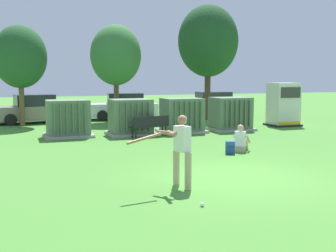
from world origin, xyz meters
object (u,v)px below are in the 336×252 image
Objects in this scene: parked_car_leftmost at (33,110)px; parked_car_left_of_center at (123,107)px; transformer_west at (68,119)px; sports_ball at (202,204)px; parked_car_right_of_center at (212,105)px; generator_enclosure at (283,105)px; seated_spectator at (241,141)px; transformer_mid_west at (131,117)px; park_bench at (150,125)px; transformer_mid_east at (182,116)px; transformer_east at (230,114)px; backpack at (230,148)px; batter at (180,147)px.

parked_car_leftmost is 1.00× the size of parked_car_left_of_center.
transformer_west is 11.29m from sports_ball.
transformer_west is 0.49× the size of parked_car_right_of_center.
seated_spectator is (-6.02, -6.06, -0.76)m from generator_enclosure.
parked_car_right_of_center is (11.50, 0.41, 0.00)m from parked_car_leftmost.
transformer_mid_west is 1.14× the size of park_bench.
parked_car_right_of_center is at bearing 49.44° from park_bench.
generator_enclosure reaches higher than transformer_mid_east.
transformer_east is 0.91× the size of generator_enclosure.
backpack is at bearing -118.31° from transformer_east.
parked_car_leftmost is at bearing 99.60° from batter.
backpack is (1.95, -5.84, -0.57)m from transformer_mid_west.
transformer_east is 6.60m from backpack.
generator_enclosure reaches higher than parked_car_right_of_center.
transformer_east is at bearing -0.95° from transformer_mid_east.
seated_spectator reaches higher than backpack.
transformer_mid_east is at bearing -3.80° from transformer_west.
transformer_east is 7.92m from parked_car_left_of_center.
parked_car_left_of_center reaches higher than park_bench.
parked_car_right_of_center is (8.90, 17.93, 0.71)m from sports_ball.
transformer_mid_east is 0.48× the size of parked_car_leftmost.
parked_car_left_of_center is (-3.68, 7.01, -0.04)m from transformer_east.
generator_enclosure reaches higher than parked_car_left_of_center.
transformer_east is 11.28m from parked_car_leftmost.
park_bench reaches higher than sports_ball.
transformer_mid_west is at bearing -59.18° from parked_car_leftmost.
sports_ball is at bearing -101.54° from park_bench.
batter is at bearing -124.33° from transformer_east.
sports_ball is 0.02× the size of parked_car_left_of_center.
batter is 1.81× the size of seated_spectator.
parked_car_left_of_center is 1.02× the size of parked_car_right_of_center.
transformer_west is at bearing 98.69° from batter.
seated_spectator is at bearing -134.82° from generator_enclosure.
transformer_west is 1.14× the size of park_bench.
parked_car_left_of_center is (-1.12, 6.97, -0.04)m from transformer_mid_east.
sports_ball is at bearing -81.57° from parked_car_leftmost.
transformer_west and parked_car_right_of_center have the same top height.
parked_car_left_of_center is at bearing -178.74° from parked_car_right_of_center.
transformer_east is 2.18× the size of seated_spectator.
batter reaches higher than parked_car_right_of_center.
transformer_west is at bearing -146.68° from parked_car_right_of_center.
transformer_mid_west is 6.19m from backpack.
sports_ball is 0.09× the size of seated_spectator.
park_bench is 4.90m from seated_spectator.
parked_car_leftmost reaches higher than sports_ball.
batter reaches higher than transformer_mid_west.
batter is at bearing -134.82° from seated_spectator.
transformer_west and transformer_east have the same top height.
transformer_mid_west is at bearing 123.50° from park_bench.
sports_ball is at bearing -83.04° from transformer_west.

